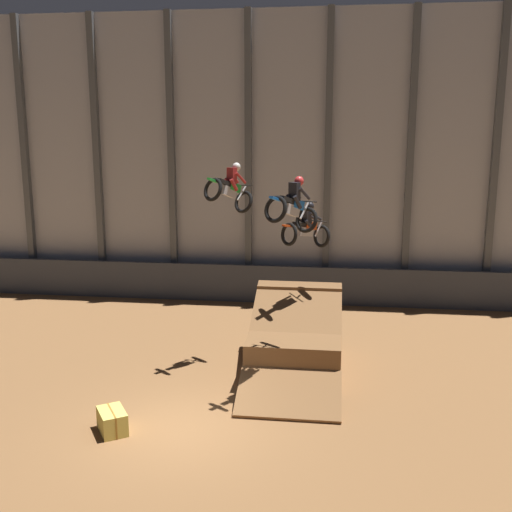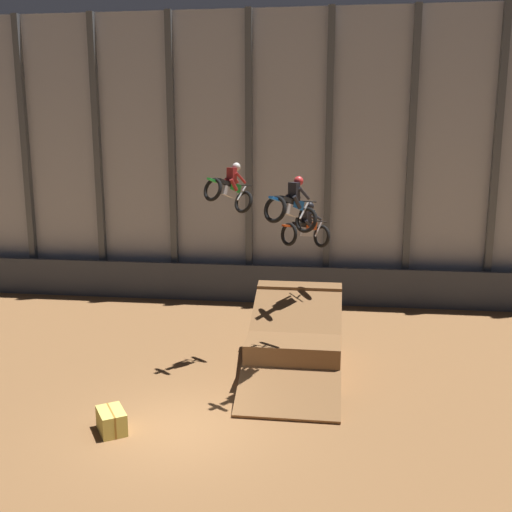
{
  "view_description": "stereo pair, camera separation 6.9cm",
  "coord_description": "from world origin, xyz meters",
  "views": [
    {
      "loc": [
        3.66,
        -13.41,
        7.29
      ],
      "look_at": [
        1.16,
        5.8,
        3.26
      ],
      "focal_mm": 42.0,
      "sensor_mm": 36.0,
      "label": 1
    },
    {
      "loc": [
        3.73,
        -13.4,
        7.29
      ],
      "look_at": [
        1.16,
        5.8,
        3.26
      ],
      "focal_mm": 42.0,
      "sensor_mm": 36.0,
      "label": 2
    }
  ],
  "objects": [
    {
      "name": "rider_bike_center_air",
      "position": [
        2.58,
        2.61,
        5.32
      ],
      "size": [
        1.54,
        1.78,
        1.63
      ],
      "rotation": [
        -0.31,
        0.0,
        -0.6
      ],
      "color": "black"
    },
    {
      "name": "hay_bale_trackside",
      "position": [
        -1.62,
        -0.34,
        0.28
      ],
      "size": [
        0.99,
        1.08,
        0.57
      ],
      "rotation": [
        0.0,
        0.0,
        2.15
      ],
      "color": "#CCB751",
      "rests_on": "ground_plane"
    },
    {
      "name": "dirt_ramp",
      "position": [
        2.61,
        4.46,
        0.81
      ],
      "size": [
        2.81,
        5.56,
        2.43
      ],
      "color": "brown",
      "rests_on": "ground_plane"
    },
    {
      "name": "arena_back_wall",
      "position": [
        0.0,
        12.39,
        6.13
      ],
      "size": [
        32.0,
        0.4,
        12.26
      ],
      "color": "#A3A8B2",
      "rests_on": "ground_plane"
    },
    {
      "name": "rider_bike_left_air",
      "position": [
        0.49,
        4.81,
        5.57
      ],
      "size": [
        1.57,
        1.78,
        1.64
      ],
      "rotation": [
        -0.35,
        0.0,
        -0.62
      ],
      "color": "black"
    },
    {
      "name": "rider_bike_right_air",
      "position": [
        2.83,
        5.36,
        4.3
      ],
      "size": [
        1.65,
        1.64,
        1.55
      ],
      "rotation": [
        -0.15,
        0.0,
        -0.8
      ],
      "color": "black"
    },
    {
      "name": "ground_plane",
      "position": [
        0.0,
        0.0,
        0.0
      ],
      "size": [
        60.0,
        60.0,
        0.0
      ],
      "primitive_type": "plane",
      "color": "brown"
    },
    {
      "name": "lower_barrier",
      "position": [
        0.0,
        11.61,
        0.82
      ],
      "size": [
        31.36,
        0.2,
        1.63
      ],
      "color": "#383D47",
      "rests_on": "ground_plane"
    }
  ]
}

